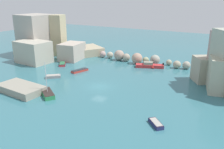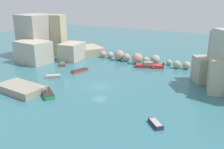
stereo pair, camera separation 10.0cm
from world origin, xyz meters
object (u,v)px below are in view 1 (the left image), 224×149
channel_buoy (153,67)px  moored_boat_4 (62,64)px  moored_boat_5 (80,71)px  moored_boat_0 (53,76)px  moored_boat_2 (47,93)px  moored_boat_3 (149,65)px  moored_boat_1 (156,123)px  stone_dock (21,89)px

channel_buoy → moored_boat_4: channel_buoy is taller
moored_boat_5 → moored_boat_0: bearing=176.5°
channel_buoy → moored_boat_4: 22.32m
moored_boat_4 → moored_boat_5: moored_boat_4 is taller
moored_boat_2 → moored_boat_3: size_ratio=0.87×
channel_buoy → moored_boat_4: (-20.81, -8.07, 0.01)m
moored_boat_1 → moored_boat_4: (-30.27, 16.59, -0.00)m
stone_dock → moored_boat_2: (5.34, 1.09, -0.23)m
moored_boat_1 → moored_boat_5: size_ratio=0.64×
moored_boat_3 → moored_boat_5: moored_boat_3 is taller
moored_boat_4 → moored_boat_5: 7.49m
moored_boat_5 → moored_boat_1: bearing=-104.2°
stone_dock → moored_boat_0: size_ratio=2.74×
stone_dock → moored_boat_2: bearing=11.5°
stone_dock → moored_boat_3: 29.73m
channel_buoy → moored_boat_1: channel_buoy is taller
moored_boat_4 → moored_boat_5: size_ratio=0.86×
channel_buoy → moored_boat_1: (9.46, -24.66, 0.01)m
stone_dock → moored_boat_5: size_ratio=2.08×
stone_dock → moored_boat_1: stone_dock is taller
channel_buoy → moored_boat_0: moored_boat_0 is taller
moored_boat_2 → moored_boat_4: size_ratio=1.66×
stone_dock → moored_boat_4: stone_dock is taller
stone_dock → moored_boat_1: 25.10m
channel_buoy → moored_boat_1: 26.41m
stone_dock → channel_buoy: 29.78m
moored_boat_3 → moored_boat_4: (-19.77, -8.63, -0.22)m
moored_boat_0 → moored_boat_5: moored_boat_0 is taller
stone_dock → channel_buoy: bearing=58.3°
stone_dock → moored_boat_2: size_ratio=1.46×
moored_boat_5 → stone_dock: bearing=-170.0°
moored_boat_2 → moored_boat_5: bearing=-41.5°
moored_boat_0 → moored_boat_3: (15.01, 17.13, 0.20)m
moored_boat_1 → moored_boat_2: bearing=-136.1°
moored_boat_2 → stone_dock: bearing=46.2°
moored_boat_1 → moored_boat_2: 19.76m
moored_boat_0 → channel_buoy: bearing=5.0°
stone_dock → channel_buoy: stone_dock is taller
stone_dock → moored_boat_3: (14.59, 25.90, -0.13)m
moored_boat_0 → moored_boat_4: bearing=78.4°
moored_boat_3 → channel_buoy: bearing=130.8°
moored_boat_0 → moored_boat_1: size_ratio=1.19×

